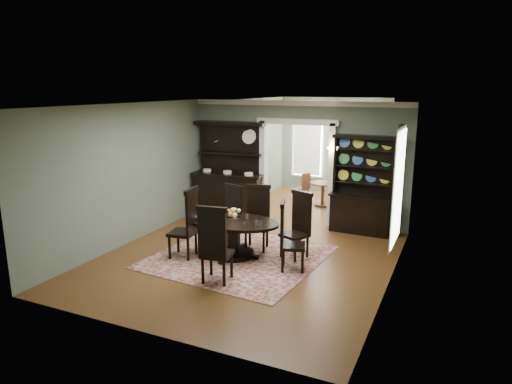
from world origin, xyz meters
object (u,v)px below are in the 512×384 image
welsh_dresser (362,198)px  parlor_table (323,191)px  sideboard (229,184)px  dining_table (233,231)px

welsh_dresser → parlor_table: size_ratio=3.05×
sideboard → welsh_dresser: 3.44m
welsh_dresser → dining_table: bearing=-125.1°
sideboard → dining_table: bearing=-65.9°
welsh_dresser → parlor_table: 2.44m
dining_table → sideboard: bearing=114.6°
dining_table → parlor_table: bearing=78.9°
dining_table → parlor_table: dining_table is taller
dining_table → welsh_dresser: welsh_dresser is taller
parlor_table → sideboard: bearing=-135.2°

